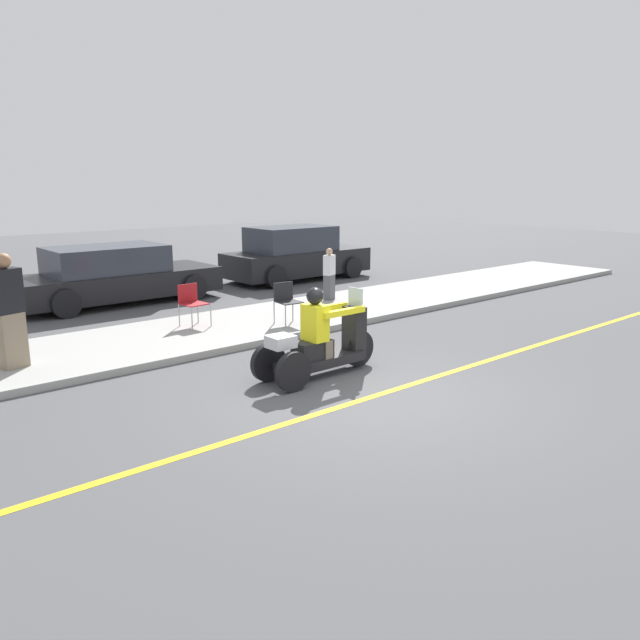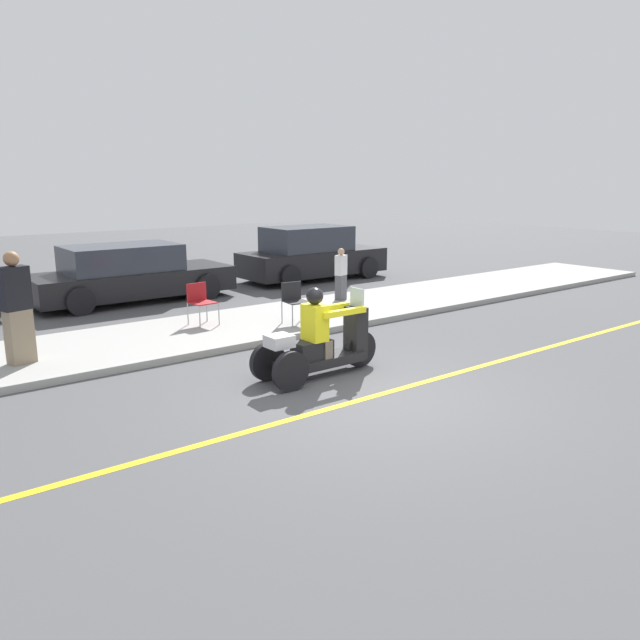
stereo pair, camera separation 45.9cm
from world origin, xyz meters
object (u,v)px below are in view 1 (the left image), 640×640
motorcycle_trike (320,344)px  folding_chair_curbside (191,300)px  spectator_far_back (9,313)px  folding_chair_set_back (286,299)px  spectator_near_curb (329,275)px  parked_car_lot_far (114,276)px  parked_car_lot_right (295,255)px

motorcycle_trike → folding_chair_curbside: bearing=91.1°
spectator_far_back → folding_chair_set_back: size_ratio=2.16×
spectator_far_back → folding_chair_set_back: spectator_far_back is taller
spectator_near_curb → parked_car_lot_far: parked_car_lot_far is taller
spectator_near_curb → motorcycle_trike: bearing=-132.6°
motorcycle_trike → spectator_near_curb: motorcycle_trike is taller
parked_car_lot_far → parked_car_lot_right: (5.58, 0.01, 0.07)m
folding_chair_set_back → spectator_near_curb: bearing=30.0°
spectator_near_curb → folding_chair_curbside: bearing=-176.0°
motorcycle_trike → spectator_near_curb: size_ratio=1.74×
motorcycle_trike → spectator_far_back: spectator_far_back is taller
motorcycle_trike → parked_car_lot_far: size_ratio=0.45×
folding_chair_curbside → parked_car_lot_far: parked_car_lot_far is taller
parked_car_lot_far → spectator_near_curb: bearing=-42.2°
spectator_far_back → folding_chair_curbside: size_ratio=2.16×
folding_chair_curbside → parked_car_lot_right: (5.57, 3.78, 0.12)m
folding_chair_curbside → parked_car_lot_right: parked_car_lot_right is taller
spectator_far_back → parked_car_lot_right: bearing=26.4°
spectator_near_curb → folding_chair_set_back: 2.66m
motorcycle_trike → folding_chair_set_back: size_ratio=2.63×
spectator_far_back → parked_car_lot_right: 10.12m
spectator_near_curb → folding_chair_curbside: (-3.84, -0.27, -0.09)m
motorcycle_trike → parked_car_lot_far: bearing=90.6°
motorcycle_trike → folding_chair_curbside: (-0.07, 3.82, 0.12)m
spectator_far_back → folding_chair_set_back: bearing=-3.8°
spectator_far_back → parked_car_lot_far: spectator_far_back is taller
spectator_far_back → spectator_near_curb: bearing=7.7°
motorcycle_trike → folding_chair_set_back: (1.47, 2.77, 0.12)m
parked_car_lot_far → spectator_far_back: bearing=-127.7°
folding_chair_curbside → parked_car_lot_far: 3.77m
spectator_far_back → spectator_near_curb: size_ratio=1.43×
folding_chair_curbside → folding_chair_set_back: bearing=-34.4°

